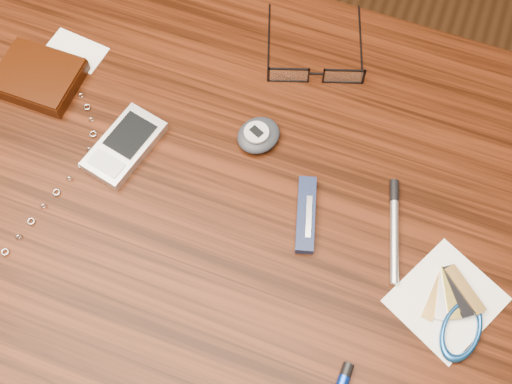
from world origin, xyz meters
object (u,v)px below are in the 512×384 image
pda_phone (125,146)px  pedometer (258,135)px  wallet_and_card (39,76)px  pocket_knife (306,214)px  eyeglasses (316,71)px  notepad_keys (454,314)px  silver_pen (394,222)px  desk (220,233)px

pda_phone → pedometer: size_ratio=1.59×
wallet_and_card → pocket_knife: 0.39m
wallet_and_card → eyeglasses: (0.34, 0.13, 0.00)m
notepad_keys → silver_pen: 0.12m
pedometer → silver_pen: bearing=-15.2°
wallet_and_card → pda_phone: size_ratio=1.15×
pedometer → pda_phone: bearing=-154.5°
desk → notepad_keys: bearing=-6.5°
desk → pda_phone: size_ratio=8.70×
wallet_and_card → pedometer: size_ratio=1.82×
wallet_and_card → eyeglasses: bearing=21.9°
wallet_and_card → pda_phone: 0.16m
pocket_knife → pda_phone: bearing=178.2°
desk → pedometer: 0.15m
notepad_keys → silver_pen: bearing=138.1°
wallet_and_card → pocket_knife: (0.39, -0.06, -0.01)m
eyeglasses → notepad_keys: bearing=-45.5°
wallet_and_card → silver_pen: bearing=-3.8°
eyeglasses → pda_phone: (-0.19, -0.19, -0.00)m
notepad_keys → silver_pen: notepad_keys is taller
desk → silver_pen: silver_pen is taller
desk → wallet_and_card: (-0.28, 0.08, 0.11)m
wallet_and_card → notepad_keys: (0.58, -0.11, -0.01)m
pedometer → notepad_keys: 0.31m
wallet_and_card → silver_pen: (0.49, -0.03, -0.01)m
eyeglasses → pocket_knife: bearing=-74.7°
pedometer → wallet_and_card: bearing=-176.3°
desk → notepad_keys: size_ratio=7.02×
pda_phone → wallet_and_card: bearing=160.4°
pocket_knife → wallet_and_card: bearing=171.2°
silver_pen → wallet_and_card: bearing=176.2°
wallet_and_card → silver_pen: wallet_and_card is taller
desk → pedometer: size_ratio=13.80×
desk → pocket_knife: bearing=10.5°
desk → pda_phone: 0.17m
desk → eyeglasses: eyeglasses is taller
pda_phone → eyeglasses: bearing=45.0°
desk → wallet_and_card: size_ratio=7.57×
pocket_knife → silver_pen: 0.10m
eyeglasses → pda_phone: size_ratio=1.44×
pedometer → notepad_keys: bearing=-25.4°
eyeglasses → notepad_keys: (0.25, -0.25, -0.01)m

